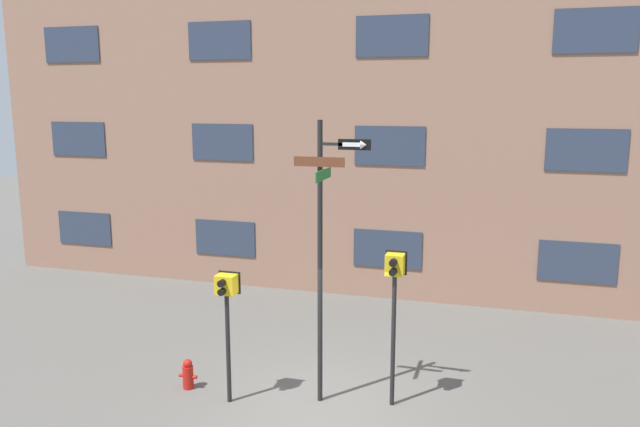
# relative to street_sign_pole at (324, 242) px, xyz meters

# --- Properties ---
(ground_plane) EXTENTS (60.00, 60.00, 0.00)m
(ground_plane) POSITION_rel_street_sign_pole_xyz_m (0.05, -0.28, -2.97)
(ground_plane) COLOR #595651
(building_facade) EXTENTS (24.00, 0.63, 13.97)m
(building_facade) POSITION_rel_street_sign_pole_xyz_m (0.05, 6.43, 4.01)
(building_facade) COLOR #936B56
(building_facade) RESTS_ON ground_plane
(street_sign_pole) EXTENTS (1.33, 0.89, 5.09)m
(street_sign_pole) POSITION_rel_street_sign_pole_xyz_m (0.00, 0.00, 0.00)
(street_sign_pole) COLOR black
(street_sign_pole) RESTS_ON ground_plane
(pedestrian_signal_left) EXTENTS (0.41, 0.40, 2.42)m
(pedestrian_signal_left) POSITION_rel_street_sign_pole_xyz_m (-1.63, -0.51, -1.06)
(pedestrian_signal_left) COLOR black
(pedestrian_signal_left) RESTS_ON ground_plane
(pedestrian_signal_right) EXTENTS (0.38, 0.40, 2.83)m
(pedestrian_signal_right) POSITION_rel_street_sign_pole_xyz_m (1.23, 0.21, -0.77)
(pedestrian_signal_right) COLOR black
(pedestrian_signal_right) RESTS_ON ground_plane
(fire_hydrant) EXTENTS (0.36, 0.20, 0.59)m
(fire_hydrant) POSITION_rel_street_sign_pole_xyz_m (-2.61, -0.25, -2.69)
(fire_hydrant) COLOR red
(fire_hydrant) RESTS_ON ground_plane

